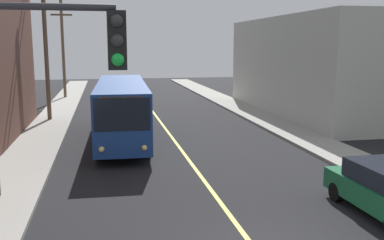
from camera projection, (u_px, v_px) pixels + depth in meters
The scene contains 8 objects.
sidewalk_left at pixel (24, 164), 19.20m from camera, with size 2.50×90.00×0.15m, color gray.
sidewalk_right at pixel (329, 149), 21.99m from camera, with size 2.50×90.00×0.15m, color gray.
lane_stripe_center at pixel (171, 136), 25.44m from camera, with size 0.16×60.00×0.01m, color #D8CC4C.
building_right_warehouse at pixel (344, 66), 33.94m from camera, with size 12.00×19.22×7.25m.
city_bus at pixel (122, 107), 24.25m from camera, with size 2.98×12.23×3.20m.
utility_pole_mid at pixel (45, 40), 29.53m from camera, with size 2.40×0.28×9.79m.
utility_pole_far at pixel (63, 44), 42.49m from camera, with size 2.40×0.28×9.41m.
traffic_signal_left_corner at pixel (0, 101), 7.35m from camera, with size 3.75×0.48×6.00m.
Camera 1 is at (-3.69, -9.67, 5.23)m, focal length 41.16 mm.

